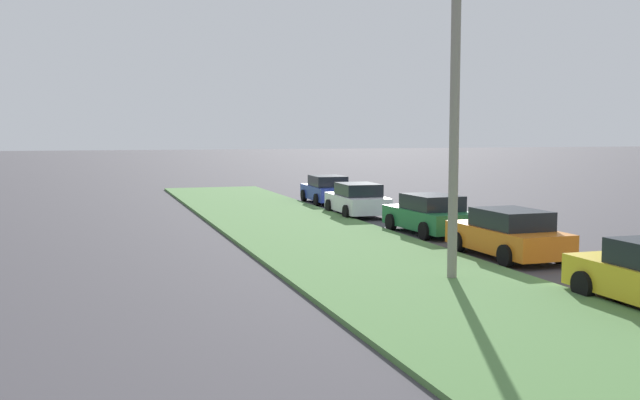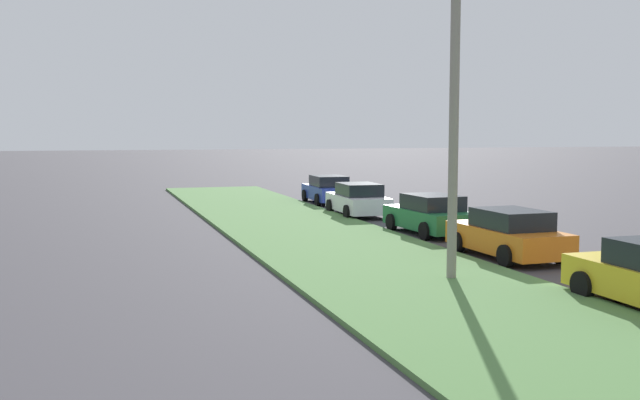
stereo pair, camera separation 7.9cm
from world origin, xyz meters
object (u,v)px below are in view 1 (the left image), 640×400
object	(u,v)px
parked_car_orange	(508,234)
parked_car_white	(357,200)
streetlight	(468,106)
parked_car_green	(430,215)
parked_car_blue	(327,190)

from	to	relation	value
parked_car_orange	parked_car_white	bearing A→B (deg)	0.86
parked_car_white	streetlight	size ratio (longest dim) A/B	0.58
parked_car_green	parked_car_white	distance (m)	6.37
parked_car_white	streetlight	distance (m)	15.06
parked_car_blue	streetlight	world-z (taller)	streetlight
parked_car_white	parked_car_blue	world-z (taller)	same
parked_car_blue	streetlight	size ratio (longest dim) A/B	0.58
parked_car_green	streetlight	xyz separation A→B (m)	(-8.04, 2.96, 3.67)
parked_car_blue	parked_car_orange	bearing A→B (deg)	-178.08
streetlight	parked_car_orange	bearing A→B (deg)	-47.24
parked_car_green	parked_car_blue	bearing A→B (deg)	-2.63
parked_car_white	parked_car_blue	size ratio (longest dim) A/B	1.00
parked_car_green	streetlight	distance (m)	9.32
parked_car_orange	parked_car_blue	bearing A→B (deg)	-1.41
parked_car_orange	parked_car_blue	xyz separation A→B (m)	(17.61, -0.08, 0.00)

